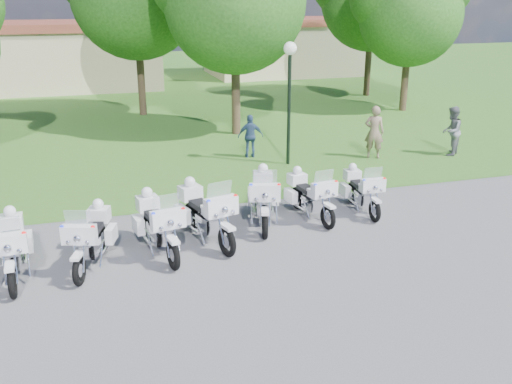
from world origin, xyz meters
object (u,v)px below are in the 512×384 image
object	(u,v)px
motorcycle_6	(310,195)
bystander_c	(251,136)
bystander_b	(452,131)
motorcycle_1	(12,246)
bystander_a	(374,132)
motorcycle_2	(91,237)
motorcycle_5	(264,197)
motorcycle_7	(361,190)
motorcycle_4	(205,212)
motorcycle_3	(158,224)
lamp_post	(290,73)

from	to	relation	value
motorcycle_6	bystander_c	world-z (taller)	bystander_c
bystander_b	motorcycle_1	bearing A→B (deg)	-21.38
motorcycle_6	bystander_b	bearing A→B (deg)	-157.79
motorcycle_1	bystander_a	size ratio (longest dim) A/B	1.25
motorcycle_2	motorcycle_5	distance (m)	4.54
motorcycle_6	motorcycle_7	world-z (taller)	motorcycle_6
motorcycle_7	motorcycle_5	bearing A→B (deg)	4.41
motorcycle_7	bystander_a	bearing A→B (deg)	-118.58
motorcycle_6	bystander_a	xyz separation A→B (m)	(4.46, 4.86, 0.33)
motorcycle_4	bystander_c	world-z (taller)	motorcycle_4
motorcycle_6	bystander_a	size ratio (longest dim) A/B	1.17
motorcycle_3	bystander_b	world-z (taller)	bystander_b
motorcycle_3	motorcycle_6	world-z (taller)	motorcycle_3
motorcycle_5	bystander_b	xyz separation A→B (m)	(8.69, 4.40, 0.21)
motorcycle_5	bystander_c	distance (m)	6.43
motorcycle_1	motorcycle_7	bearing A→B (deg)	-174.01
motorcycle_1	motorcycle_5	world-z (taller)	motorcycle_5
motorcycle_4	motorcycle_7	xyz separation A→B (m)	(4.55, 0.78, -0.12)
bystander_a	lamp_post	bearing A→B (deg)	29.46
motorcycle_2	motorcycle_4	bearing A→B (deg)	-150.70
motorcycle_3	motorcycle_5	size ratio (longest dim) A/B	1.00
motorcycle_6	lamp_post	xyz separation A→B (m)	(1.19, 4.98, 2.55)
motorcycle_1	motorcycle_2	xyz separation A→B (m)	(1.61, 0.10, -0.02)
motorcycle_4	motorcycle_7	size ratio (longest dim) A/B	1.17
motorcycle_3	bystander_a	size ratio (longest dim) A/B	1.27
motorcycle_2	bystander_b	world-z (taller)	bystander_b
motorcycle_1	motorcycle_7	xyz separation A→B (m)	(8.83, 1.45, -0.08)
motorcycle_1	motorcycle_2	bearing A→B (deg)	-179.66
motorcycle_5	motorcycle_6	distance (m)	1.30
motorcycle_4	motorcycle_7	bearing A→B (deg)	174.48
motorcycle_5	motorcycle_7	bearing A→B (deg)	-162.46
motorcycle_5	bystander_b	distance (m)	9.74
motorcycle_4	bystander_c	size ratio (longest dim) A/B	1.58
motorcycle_1	motorcycle_6	xyz separation A→B (m)	(7.27, 1.38, -0.04)
motorcycle_1	motorcycle_5	size ratio (longest dim) A/B	0.98
bystander_a	bystander_b	xyz separation A→B (m)	(2.93, -0.48, -0.05)
motorcycle_2	motorcycle_1	bearing A→B (deg)	20.99
motorcycle_6	motorcycle_1	bearing A→B (deg)	2.34
motorcycle_2	bystander_c	xyz separation A→B (m)	(5.84, 7.51, 0.14)
motorcycle_3	bystander_b	distance (m)	12.78
motorcycle_2	motorcycle_7	distance (m)	7.35
motorcycle_6	motorcycle_3	bearing A→B (deg)	5.76
motorcycle_4	bystander_b	world-z (taller)	bystander_b
motorcycle_4	motorcycle_3	bearing A→B (deg)	0.87
lamp_post	motorcycle_1	bearing A→B (deg)	-143.06
motorcycle_3	motorcycle_4	xyz separation A→B (m)	(1.18, 0.34, 0.03)
motorcycle_3	motorcycle_4	size ratio (longest dim) A/B	0.98
motorcycle_1	motorcycle_4	size ratio (longest dim) A/B	0.96
motorcycle_4	lamp_post	world-z (taller)	lamp_post
motorcycle_1	bystander_a	bearing A→B (deg)	-155.30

